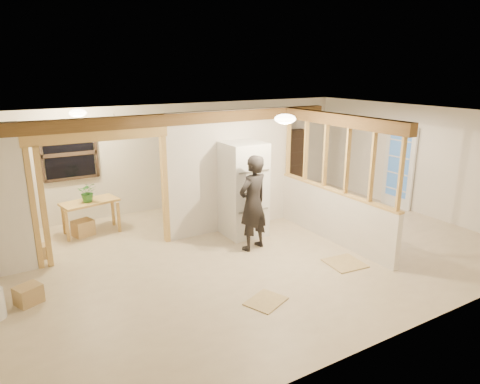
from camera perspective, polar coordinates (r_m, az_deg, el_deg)
floor at (r=8.18m, az=1.72°, el=-7.61°), size 9.00×6.50×0.01m
ceiling at (r=7.53m, az=1.88°, el=10.11°), size 9.00×6.50×0.01m
wall_back at (r=10.58m, az=-7.69°, el=4.87°), size 9.00×0.01×2.50m
wall_front at (r=5.45m, az=20.52°, el=-6.88°), size 9.00×0.01×2.50m
wall_right at (r=10.80m, az=22.46°, el=4.02°), size 0.01×6.50×2.50m
partition_center at (r=8.86m, az=-1.26°, el=2.82°), size 2.80×0.12×2.50m
doorway_frame at (r=8.00m, az=-17.71°, el=-0.53°), size 2.46×0.14×2.20m
header_beam_back at (r=8.16m, az=-8.78°, el=9.55°), size 7.00×0.18×0.22m
header_beam_right at (r=8.22m, az=13.01°, el=9.37°), size 0.18×3.30×0.22m
pony_wall at (r=8.63m, az=12.23°, el=-3.11°), size 0.12×3.20×1.00m
stud_partition at (r=8.33m, az=12.70°, el=4.45°), size 0.14×3.20×1.32m
window_back at (r=9.75m, az=-21.78°, el=4.70°), size 1.12×0.10×1.10m
french_door at (r=11.03m, az=20.43°, el=3.12°), size 0.12×0.86×2.00m
ceiling_dome_main at (r=7.30m, az=6.04°, el=9.68°), size 0.36×0.36×0.16m
ceiling_dome_util at (r=8.79m, az=-20.81°, el=9.82°), size 0.32×0.32×0.14m
hanging_bulb at (r=8.25m, az=-16.28°, el=7.77°), size 0.07×0.07×0.07m
refrigerator at (r=8.59m, az=0.46°, el=0.35°), size 0.79×0.76×1.91m
woman at (r=7.89m, az=1.74°, el=-1.48°), size 0.74×0.58×1.80m
work_table at (r=9.34m, az=-19.24°, el=-3.16°), size 1.19×0.77×0.69m
potted_plant at (r=9.14m, az=-19.63°, el=-0.01°), size 0.43×0.40×0.41m
shop_vac at (r=9.06m, az=-27.23°, el=-5.28°), size 0.44×0.44×0.52m
bookshelf at (r=12.06m, az=6.80°, el=4.27°), size 0.84×0.28×1.67m
box_util_a at (r=9.32m, az=-20.19°, el=-4.52°), size 0.46×0.42×0.32m
box_util_b at (r=8.55m, az=-24.96°, el=-7.21°), size 0.27×0.27×0.24m
box_front at (r=7.07m, az=-26.37°, el=-12.16°), size 0.42×0.39×0.28m
floor_panel_near at (r=7.80m, az=13.80°, el=-9.20°), size 0.66×0.66×0.02m
floor_panel_far at (r=6.47m, az=3.46°, el=-14.33°), size 0.69×0.63×0.02m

